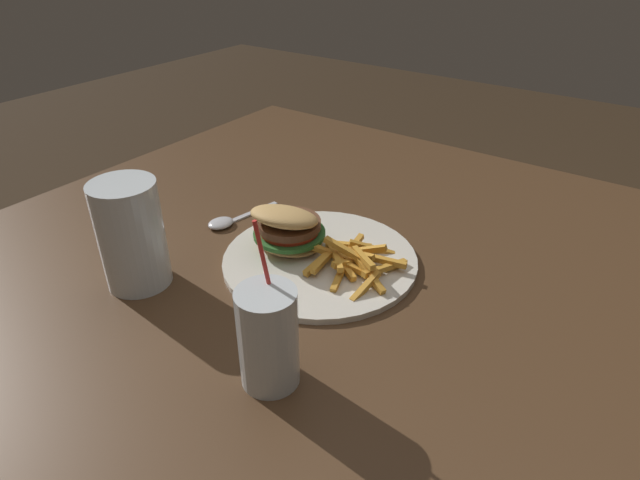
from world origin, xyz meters
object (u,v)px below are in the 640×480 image
Objects in this scene: beer_glass at (132,239)px; juice_glass at (271,342)px; spoon at (225,222)px; meal_plate_near at (308,246)px.

juice_glass is (-0.30, 0.04, -0.02)m from beer_glass.
juice_glass is 1.35× the size of spoon.
spoon is at bearing -0.85° from meal_plate_near.
juice_glass is (-0.12, 0.24, 0.03)m from meal_plate_near.
spoon is (0.19, -0.00, -0.02)m from meal_plate_near.
spoon is (0.31, -0.24, -0.05)m from juice_glass.
spoon is at bearing -84.81° from beer_glass.
beer_glass is at bearing 15.75° from spoon.
juice_glass is at bearing 172.42° from beer_glass.
juice_glass is at bearing 117.65° from meal_plate_near.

